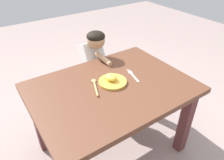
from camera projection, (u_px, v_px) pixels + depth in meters
ground_plane at (112, 147)px, 1.95m from camera, size 8.00×8.00×0.00m
dining_table at (112, 98)px, 1.63m from camera, size 1.18×0.86×0.69m
plate at (112, 80)px, 1.59m from camera, size 0.21×0.21×0.06m
fork at (133, 75)px, 1.68m from camera, size 0.06×0.20×0.01m
spoon at (95, 86)px, 1.55m from camera, size 0.11×0.21×0.02m
person at (93, 69)px, 2.12m from camera, size 0.20×0.43×0.93m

